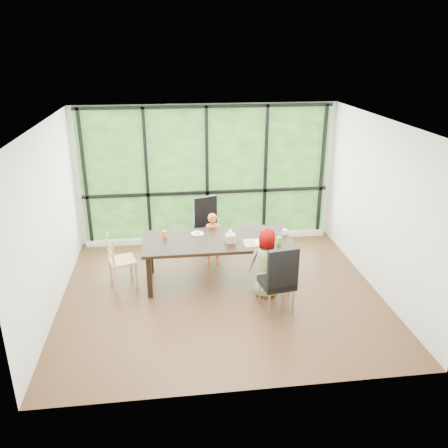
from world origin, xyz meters
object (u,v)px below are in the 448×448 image
at_px(orange_cup, 165,234).
at_px(chair_end_beech, 122,261).
at_px(chair_window_leather, 209,227).
at_px(dining_table, 217,260).
at_px(child_toddler, 213,239).
at_px(child_older, 267,263).
at_px(plate_near, 262,242).
at_px(white_mug, 285,232).
at_px(plate_far, 197,234).
at_px(chair_interior_leather, 277,278).
at_px(tissue_box, 230,238).
at_px(green_cup, 279,240).

bearing_deg(orange_cup, chair_end_beech, -165.95).
bearing_deg(chair_window_leather, dining_table, -106.43).
relative_size(child_toddler, child_older, 0.86).
height_order(chair_end_beech, orange_cup, chair_end_beech).
distance_m(plate_near, white_mug, 0.54).
height_order(dining_table, plate_far, plate_far).
bearing_deg(chair_window_leather, chair_interior_leather, -87.37).
height_order(chair_interior_leather, plate_near, chair_interior_leather).
height_order(dining_table, chair_end_beech, chair_end_beech).
xyz_separation_m(dining_table, child_older, (0.71, -0.59, 0.18)).
xyz_separation_m(chair_interior_leather, child_older, (-0.04, 0.46, 0.02)).
distance_m(chair_window_leather, white_mug, 1.56).
distance_m(child_older, tissue_box, 0.73).
height_order(chair_end_beech, tissue_box, chair_end_beech).
xyz_separation_m(dining_table, plate_far, (-0.31, 0.26, 0.38)).
bearing_deg(chair_end_beech, white_mug, -106.02).
distance_m(chair_interior_leather, chair_end_beech, 2.54).
distance_m(plate_far, white_mug, 1.46).
height_order(dining_table, plate_near, plate_near).
distance_m(dining_table, plate_far, 0.55).
bearing_deg(chair_interior_leather, plate_near, -94.28).
relative_size(dining_table, plate_far, 11.32).
xyz_separation_m(child_toddler, green_cup, (0.96, -0.94, 0.33)).
relative_size(chair_window_leather, plate_far, 5.06).
bearing_deg(dining_table, plate_far, 139.60).
bearing_deg(plate_near, child_toddler, 129.04).
bearing_deg(child_toddler, green_cup, -42.99).
distance_m(chair_window_leather, child_older, 1.80).
relative_size(dining_table, child_toddler, 2.53).
bearing_deg(plate_far, plate_near, -26.01).
distance_m(chair_end_beech, child_toddler, 1.67).
xyz_separation_m(orange_cup, white_mug, (1.99, -0.13, -0.01)).
bearing_deg(green_cup, chair_end_beech, 172.60).
bearing_deg(white_mug, plate_near, -147.19).
xyz_separation_m(dining_table, orange_cup, (-0.85, 0.19, 0.43)).
xyz_separation_m(chair_end_beech, plate_near, (2.24, -0.24, 0.31)).
xyz_separation_m(chair_window_leather, chair_interior_leather, (0.78, -2.10, 0.00)).
distance_m(chair_interior_leather, green_cup, 0.81).
bearing_deg(plate_near, chair_window_leather, 119.36).
relative_size(dining_table, chair_interior_leather, 2.24).
bearing_deg(orange_cup, chair_window_leather, 46.39).
bearing_deg(dining_table, plate_near, -18.17).
bearing_deg(child_toddler, chair_window_leather, 94.95).
distance_m(dining_table, tissue_box, 0.51).
distance_m(chair_end_beech, tissue_box, 1.79).
bearing_deg(orange_cup, white_mug, -3.68).
distance_m(child_toddler, child_older, 1.41).
bearing_deg(chair_end_beech, child_older, -121.91).
xyz_separation_m(chair_window_leather, white_mug, (1.17, -0.99, 0.25)).
xyz_separation_m(plate_near, white_mug, (0.45, 0.29, 0.03)).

